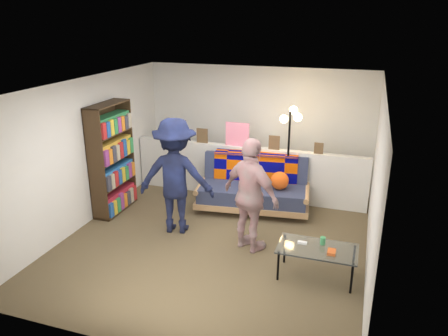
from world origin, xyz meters
name	(u,v)px	position (x,y,z in m)	size (l,w,h in m)	color
ground	(216,239)	(0.00, 0.00, 0.00)	(5.00, 5.00, 0.00)	brown
room_shell	(225,129)	(0.00, 0.47, 1.67)	(4.60, 5.05, 2.45)	silver
half_wall_ledge	(247,172)	(0.00, 1.80, 0.50)	(4.45, 0.15, 1.00)	silver
ledge_decor	(236,137)	(-0.23, 1.78, 1.18)	(2.97, 0.02, 0.45)	brown
futon_sofa	(254,188)	(0.27, 1.31, 0.40)	(2.08, 1.18, 0.85)	tan
bookshelf	(112,162)	(-2.08, 0.47, 0.90)	(0.32, 0.97, 1.93)	black
coffee_table	(318,250)	(1.62, -0.55, 0.41)	(1.04, 0.58, 0.54)	black
floor_lamp	(290,137)	(0.80, 1.66, 1.30)	(0.40, 0.33, 1.83)	black
person_left	(176,176)	(-0.71, 0.11, 0.93)	(1.20, 0.69, 1.86)	black
person_right	(251,196)	(0.58, -0.10, 0.86)	(1.01, 0.42, 1.72)	pink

